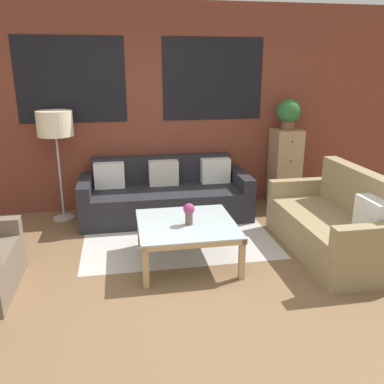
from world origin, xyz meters
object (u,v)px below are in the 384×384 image
object	(u,v)px
coffee_table	(187,228)
flower_vase	(189,212)
couch_dark	(165,196)
potted_plant	(289,113)
floor_lamp	(55,127)
drawer_cabinet	(285,167)
settee_vintage	(334,226)

from	to	relation	value
coffee_table	flower_vase	size ratio (longest dim) A/B	4.42
couch_dark	potted_plant	distance (m)	2.09
couch_dark	potted_plant	world-z (taller)	potted_plant
coffee_table	floor_lamp	bearing A→B (deg)	133.01
couch_dark	flower_vase	size ratio (longest dim) A/B	9.98
coffee_table	drawer_cabinet	size ratio (longest dim) A/B	0.90
settee_vintage	potted_plant	size ratio (longest dim) A/B	3.96
coffee_table	drawer_cabinet	distance (m)	2.36
potted_plant	flower_vase	size ratio (longest dim) A/B	1.90
potted_plant	flower_vase	distance (m)	2.50
drawer_cabinet	couch_dark	bearing A→B (deg)	-173.32
coffee_table	floor_lamp	world-z (taller)	floor_lamp
settee_vintage	flower_vase	xyz separation A→B (m)	(-1.61, 0.01, 0.26)
settee_vintage	coffee_table	distance (m)	1.63
flower_vase	settee_vintage	bearing A→B (deg)	-0.44
drawer_cabinet	settee_vintage	bearing A→B (deg)	-93.47
settee_vintage	potted_plant	xyz separation A→B (m)	(0.10, 1.67, 1.04)
settee_vintage	floor_lamp	distance (m)	3.57
coffee_table	potted_plant	bearing A→B (deg)	42.87
coffee_table	floor_lamp	xyz separation A→B (m)	(-1.43, 1.53, 0.87)
settee_vintage	floor_lamp	size ratio (longest dim) A/B	1.18
coffee_table	potted_plant	size ratio (longest dim) A/B	2.32
floor_lamp	settee_vintage	bearing A→B (deg)	-27.58
flower_vase	potted_plant	bearing A→B (deg)	44.06
potted_plant	flower_vase	xyz separation A→B (m)	(-1.71, -1.65, -0.78)
settee_vintage	coffee_table	world-z (taller)	settee_vintage
floor_lamp	potted_plant	xyz separation A→B (m)	(3.15, 0.07, 0.11)
drawer_cabinet	flower_vase	bearing A→B (deg)	-135.94
couch_dark	settee_vintage	xyz separation A→B (m)	(1.69, -1.46, 0.03)
potted_plant	drawer_cabinet	bearing A→B (deg)	-90.00
drawer_cabinet	potted_plant	xyz separation A→B (m)	(-0.00, 0.00, 0.79)
drawer_cabinet	potted_plant	distance (m)	0.79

